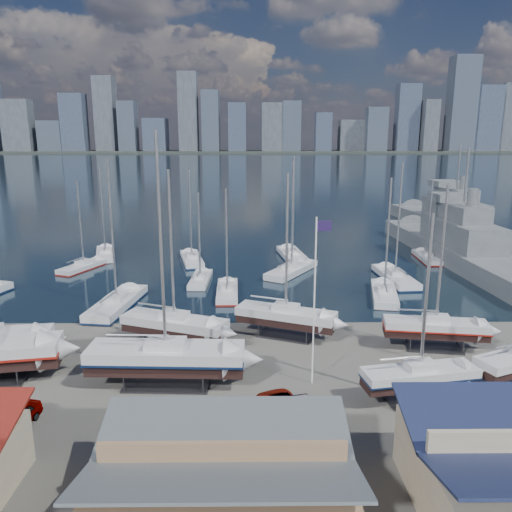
{
  "coord_description": "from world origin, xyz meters",
  "views": [
    {
      "loc": [
        1.39,
        -46.67,
        17.97
      ],
      "look_at": [
        1.88,
        8.0,
        4.92
      ],
      "focal_mm": 35.0,
      "sensor_mm": 36.0,
      "label": 1
    }
  ],
  "objects_px": {
    "naval_ship_west": "(453,224)",
    "car_a": "(14,418)",
    "flagpole": "(316,290)",
    "naval_ship_east": "(459,250)"
  },
  "relations": [
    {
      "from": "naval_ship_west",
      "to": "flagpole",
      "type": "relative_size",
      "value": 3.7
    },
    {
      "from": "naval_ship_east",
      "to": "naval_ship_west",
      "type": "distance_m",
      "value": 24.54
    },
    {
      "from": "naval_ship_east",
      "to": "flagpole",
      "type": "relative_size",
      "value": 3.64
    },
    {
      "from": "flagpole",
      "to": "naval_ship_east",
      "type": "bearing_deg",
      "value": 55.19
    },
    {
      "from": "naval_ship_west",
      "to": "flagpole",
      "type": "distance_m",
      "value": 70.08
    },
    {
      "from": "naval_ship_west",
      "to": "flagpole",
      "type": "bearing_deg",
      "value": 144.52
    },
    {
      "from": "naval_ship_west",
      "to": "flagpole",
      "type": "xyz_separation_m",
      "value": [
        -34.47,
        -60.75,
        5.63
      ]
    },
    {
      "from": "naval_ship_west",
      "to": "car_a",
      "type": "distance_m",
      "value": 85.77
    },
    {
      "from": "car_a",
      "to": "flagpole",
      "type": "bearing_deg",
      "value": 31.23
    },
    {
      "from": "naval_ship_west",
      "to": "flagpole",
      "type": "height_order",
      "value": "naval_ship_west"
    }
  ]
}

